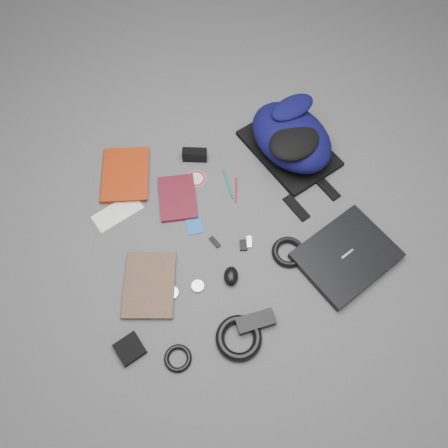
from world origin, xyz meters
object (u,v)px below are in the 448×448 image
object	(u,v)px
dvd_case	(178,198)
pouch	(130,349)
mouse	(231,276)
textbook_red	(102,176)
comic_book	(124,285)
backpack	(291,137)
compact_camera	(195,155)
laptop	(346,256)
power_brick	(255,322)

from	to	relation	value
dvd_case	pouch	xyz separation A→B (m)	(-0.32, -0.55, 0.00)
dvd_case	mouse	xyz separation A→B (m)	(0.10, -0.40, 0.01)
textbook_red	mouse	distance (m)	0.72
comic_book	mouse	world-z (taller)	mouse
dvd_case	mouse	size ratio (longest dim) A/B	2.78
backpack	dvd_case	bearing A→B (deg)	172.17
comic_book	pouch	distance (m)	0.24
pouch	compact_camera	bearing A→B (deg)	58.22
textbook_red	comic_book	bearing A→B (deg)	-76.37
comic_book	dvd_case	xyz separation A→B (m)	(0.29, 0.31, -0.00)
compact_camera	laptop	bearing A→B (deg)	-35.55
backpack	mouse	size ratio (longest dim) A/B	5.83
laptop	dvd_case	bearing A→B (deg)	120.89
comic_book	laptop	bearing A→B (deg)	7.77
textbook_red	dvd_case	bearing A→B (deg)	-20.86
pouch	textbook_red	bearing A→B (deg)	86.99
comic_book	pouch	size ratio (longest dim) A/B	2.93
mouse	textbook_red	bearing A→B (deg)	141.79
laptop	compact_camera	world-z (taller)	compact_camera
backpack	mouse	world-z (taller)	backpack
comic_book	mouse	xyz separation A→B (m)	(0.39, -0.09, 0.01)
dvd_case	pouch	size ratio (longest dim) A/B	2.38
backpack	dvd_case	size ratio (longest dim) A/B	2.10
backpack	laptop	distance (m)	0.56
backpack	compact_camera	world-z (taller)	backpack
textbook_red	power_brick	size ratio (longest dim) A/B	1.93
compact_camera	pouch	world-z (taller)	compact_camera
textbook_red	comic_book	world-z (taller)	textbook_red
comic_book	compact_camera	size ratio (longest dim) A/B	2.47
comic_book	compact_camera	world-z (taller)	compact_camera
backpack	compact_camera	distance (m)	0.42
laptop	mouse	xyz separation A→B (m)	(-0.45, 0.06, 0.00)
compact_camera	power_brick	world-z (taller)	compact_camera
compact_camera	power_brick	xyz separation A→B (m)	(0.01, -0.77, -0.01)
backpack	pouch	bearing A→B (deg)	-160.80
laptop	comic_book	world-z (taller)	laptop
dvd_case	compact_camera	distance (m)	0.22
comic_book	power_brick	size ratio (longest dim) A/B	1.88
laptop	compact_camera	distance (m)	0.76
mouse	power_brick	world-z (taller)	mouse
laptop	pouch	world-z (taller)	laptop
compact_camera	pouch	distance (m)	0.85
backpack	pouch	distance (m)	1.07
comic_book	power_brick	xyz separation A→B (m)	(0.42, -0.29, 0.01)
pouch	backpack	bearing A→B (deg)	36.77
laptop	mouse	bearing A→B (deg)	153.32
compact_camera	pouch	xyz separation A→B (m)	(-0.45, -0.72, -0.02)
compact_camera	mouse	world-z (taller)	compact_camera
textbook_red	pouch	size ratio (longest dim) A/B	3.00
dvd_case	power_brick	bearing A→B (deg)	-67.54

